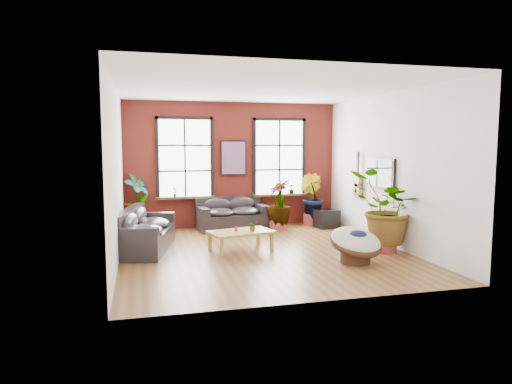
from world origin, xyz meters
TOP-DOWN VIEW (x-y plane):
  - room at (0.00, 0.15)m, footprint 6.04×6.54m
  - sofa_back at (-0.14, 2.82)m, footprint 1.98×1.12m
  - sofa_left at (-2.52, 0.83)m, footprint 1.44×2.46m
  - coffee_table at (-0.43, 0.24)m, footprint 1.52×1.10m
  - papasan_chair at (1.54, -1.33)m, footprint 1.20×1.21m
  - poster at (0.00, 3.18)m, footprint 0.74×0.06m
  - tv_wall_unit at (2.93, 0.60)m, footprint 0.13×1.86m
  - media_box at (2.49, 2.35)m, footprint 0.66×0.58m
  - pot_back_left at (-2.60, 3.01)m, footprint 0.64×0.64m
  - pot_back_right at (2.21, 2.83)m, footprint 0.55×0.55m
  - pot_right_wall at (2.58, -0.65)m, footprint 0.60×0.60m
  - pot_mid at (1.09, 2.39)m, footprint 0.66×0.66m
  - floor_plant_back_left at (-2.64, 2.97)m, footprint 0.88×0.89m
  - floor_plant_back_right at (2.21, 2.86)m, footprint 0.85×0.92m
  - floor_plant_right_wall at (2.57, -0.65)m, footprint 1.65×1.49m
  - floor_plant_mid at (1.10, 2.38)m, footprint 0.82×0.82m
  - table_plant at (-0.18, 0.16)m, footprint 0.22×0.20m
  - sill_plant_left at (-1.65, 3.13)m, footprint 0.17×0.17m
  - sill_plant_right at (1.70, 3.13)m, footprint 0.19×0.19m

SIDE VIEW (x-z plane):
  - pot_back_right at x=2.21m, z-range 0.00..0.34m
  - pot_back_left at x=-2.60m, z-range 0.00..0.35m
  - pot_right_wall at x=2.58m, z-range 0.00..0.37m
  - pot_mid at x=1.09m, z-range 0.00..0.37m
  - media_box at x=2.49m, z-range 0.00..0.51m
  - coffee_table at x=-0.43m, z-range 0.12..0.65m
  - sofa_back at x=-0.14m, z-range -0.04..0.83m
  - papasan_chair at x=1.54m, z-range 0.01..0.78m
  - sofa_left at x=-2.52m, z-range -0.04..0.87m
  - table_plant at x=-0.18m, z-range 0.44..0.67m
  - floor_plant_mid at x=1.10m, z-range 0.14..1.38m
  - floor_plant_back_right at x=2.21m, z-range 0.15..1.50m
  - floor_plant_back_left at x=-2.64m, z-range 0.15..1.57m
  - floor_plant_right_wall at x=2.57m, z-range 0.16..1.78m
  - sill_plant_left at x=-1.65m, z-range 0.90..1.17m
  - sill_plant_right at x=1.70m, z-range 0.90..1.17m
  - tv_wall_unit at x=2.93m, z-range 0.94..2.14m
  - room at x=0.00m, z-range -0.02..3.52m
  - poster at x=0.00m, z-range 1.46..2.44m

